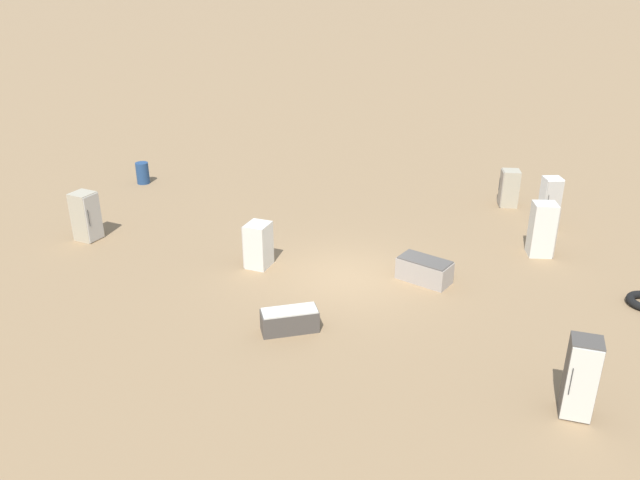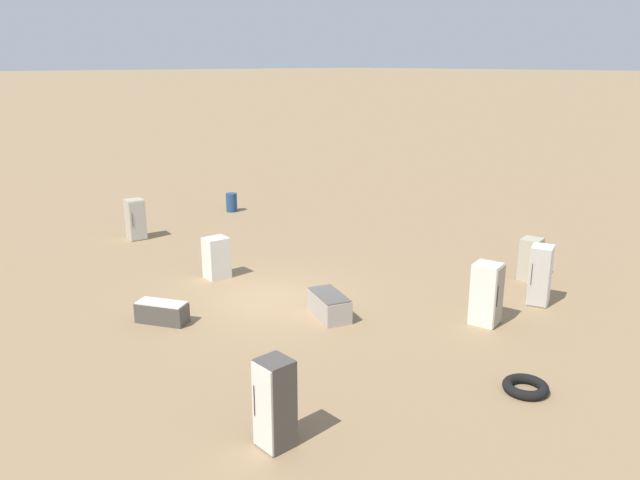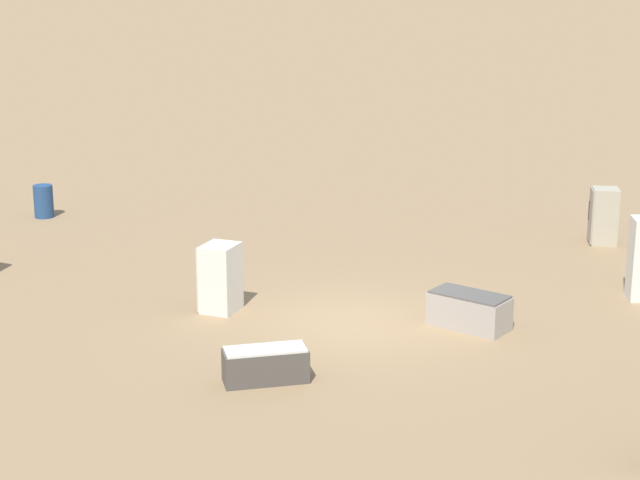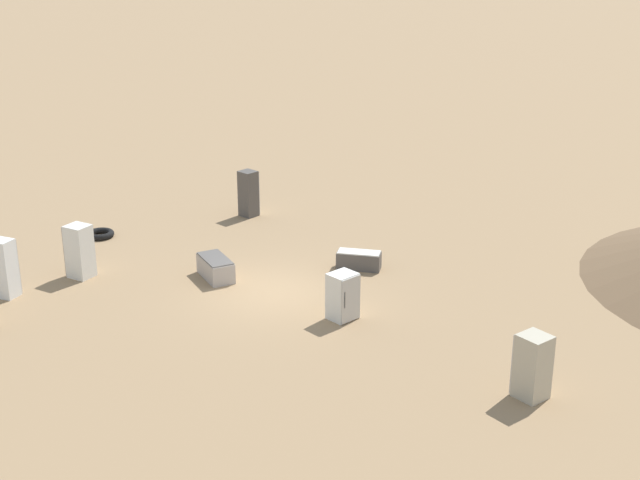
{
  "view_description": "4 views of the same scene",
  "coord_description": "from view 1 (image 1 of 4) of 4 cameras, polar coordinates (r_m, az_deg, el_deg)",
  "views": [
    {
      "loc": [
        4.3,
        -16.26,
        8.73
      ],
      "look_at": [
        -0.48,
        -1.24,
        1.7
      ],
      "focal_mm": 35.0,
      "sensor_mm": 36.0,
      "label": 1
    },
    {
      "loc": [
        14.65,
        -10.95,
        7.19
      ],
      "look_at": [
        1.08,
        1.17,
        1.95
      ],
      "focal_mm": 35.0,
      "sensor_mm": 36.0,
      "label": 2
    },
    {
      "loc": [
        5.57,
        -19.52,
        7.26
      ],
      "look_at": [
        -0.78,
        0.2,
        1.63
      ],
      "focal_mm": 60.0,
      "sensor_mm": 36.0,
      "label": 3
    },
    {
      "loc": [
        -18.86,
        17.67,
        11.26
      ],
      "look_at": [
        -1.01,
        -1.06,
        1.73
      ],
      "focal_mm": 50.0,
      "sensor_mm": 36.0,
      "label": 4
    }
  ],
  "objects": [
    {
      "name": "discarded_fridge_1",
      "position": [
        19.44,
        -5.68,
        -0.46
      ],
      "size": [
        0.75,
        0.81,
        1.43
      ],
      "rotation": [
        0.0,
        0.0,
        1.51
      ],
      "color": "silver",
      "rests_on": "ground_plane"
    },
    {
      "name": "discarded_fridge_7",
      "position": [
        23.56,
        20.25,
        3.19
      ],
      "size": [
        0.77,
        0.77,
        1.87
      ],
      "rotation": [
        0.0,
        0.0,
        3.51
      ],
      "color": "white",
      "rests_on": "ground_plane"
    },
    {
      "name": "rusty_barrel",
      "position": [
        27.99,
        -15.91,
        5.91
      ],
      "size": [
        0.54,
        0.54,
        0.92
      ],
      "color": "navy",
      "rests_on": "ground_plane"
    },
    {
      "name": "ground_plane",
      "position": [
        18.95,
        2.53,
        -3.42
      ],
      "size": [
        1000.0,
        1000.0,
        0.0
      ],
      "primitive_type": "plane",
      "color": "#937551"
    },
    {
      "name": "discarded_fridge_0",
      "position": [
        16.19,
        -2.79,
        -7.35
      ],
      "size": [
        1.55,
        1.25,
        0.62
      ],
      "rotation": [
        0.0,
        0.0,
        5.26
      ],
      "color": "#4C4742",
      "rests_on": "ground_plane"
    },
    {
      "name": "discarded_fridge_3",
      "position": [
        14.19,
        22.72,
        -11.57
      ],
      "size": [
        0.63,
        0.64,
        1.82
      ],
      "rotation": [
        0.0,
        0.0,
        3.14
      ],
      "color": "#4C4742",
      "rests_on": "ground_plane"
    },
    {
      "name": "discarded_fridge_2",
      "position": [
        18.84,
        9.52,
        -2.73
      ],
      "size": [
        1.73,
        1.24,
        0.71
      ],
      "rotation": [
        0.0,
        0.0,
        4.38
      ],
      "color": "#A89E93",
      "rests_on": "ground_plane"
    },
    {
      "name": "discarded_fridge_6",
      "position": [
        25.38,
        16.91,
        4.56
      ],
      "size": [
        0.79,
        0.79,
        1.43
      ],
      "rotation": [
        0.0,
        0.0,
        1.77
      ],
      "color": "#B2A88E",
      "rests_on": "ground_plane"
    },
    {
      "name": "discarded_fridge_5",
      "position": [
        21.27,
        19.68,
        0.92
      ],
      "size": [
        0.9,
        0.82,
        1.78
      ],
      "rotation": [
        0.0,
        0.0,
        4.95
      ],
      "color": "silver",
      "rests_on": "ground_plane"
    },
    {
      "name": "discarded_fridge_4",
      "position": [
        22.66,
        -20.61,
        2.05
      ],
      "size": [
        0.84,
        0.79,
        1.68
      ],
      "rotation": [
        0.0,
        0.0,
        4.57
      ],
      "color": "#B2A88E",
      "rests_on": "ground_plane"
    }
  ]
}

